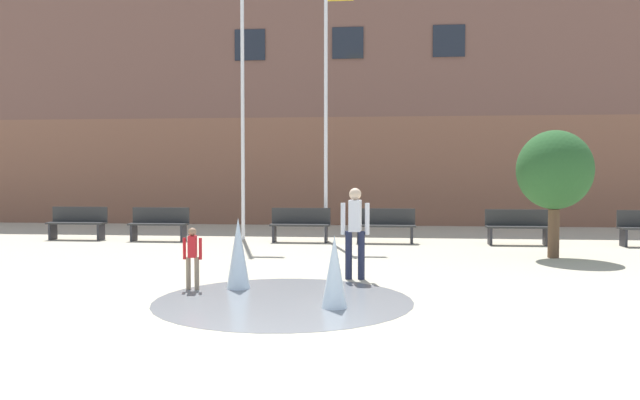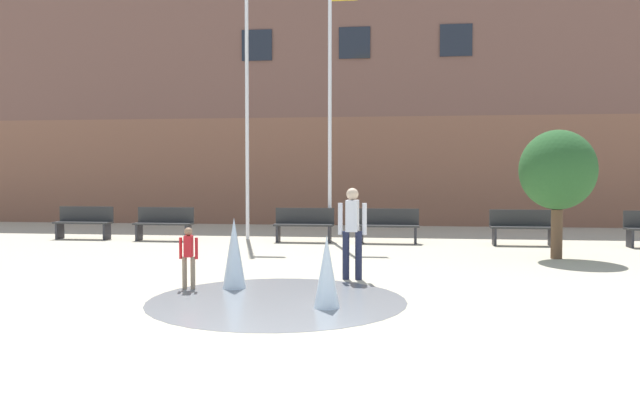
# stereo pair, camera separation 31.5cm
# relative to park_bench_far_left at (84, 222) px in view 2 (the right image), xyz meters

# --- Properties ---
(ground_plane) EXTENTS (100.00, 100.00, 0.00)m
(ground_plane) POSITION_rel_park_bench_far_left_xyz_m (7.25, -11.03, -0.48)
(ground_plane) COLOR #BCB299
(library_building) EXTENTS (36.00, 6.05, 8.55)m
(library_building) POSITION_rel_park_bench_far_left_xyz_m (7.25, 8.51, 3.80)
(library_building) COLOR brown
(library_building) RESTS_ON ground
(splash_fountain) EXTENTS (3.75, 3.75, 1.14)m
(splash_fountain) POSITION_rel_park_bench_far_left_xyz_m (6.91, -7.53, -0.09)
(splash_fountain) COLOR gray
(splash_fountain) RESTS_ON ground
(park_bench_far_left) EXTENTS (1.60, 0.44, 0.91)m
(park_bench_far_left) POSITION_rel_park_bench_far_left_xyz_m (0.00, 0.00, 0.00)
(park_bench_far_left) COLOR #28282D
(park_bench_far_left) RESTS_ON ground
(park_bench_left_of_flagpoles) EXTENTS (1.60, 0.44, 0.91)m
(park_bench_left_of_flagpoles) POSITION_rel_park_bench_far_left_xyz_m (2.39, -0.12, 0.00)
(park_bench_left_of_flagpoles) COLOR #28282D
(park_bench_left_of_flagpoles) RESTS_ON ground
(park_bench_under_left_flagpole) EXTENTS (1.60, 0.44, 0.91)m
(park_bench_under_left_flagpole) POSITION_rel_park_bench_far_left_xyz_m (6.27, -0.03, 0.00)
(park_bench_under_left_flagpole) COLOR #28282D
(park_bench_under_left_flagpole) RESTS_ON ground
(park_bench_center) EXTENTS (1.60, 0.44, 0.91)m
(park_bench_center) POSITION_rel_park_bench_far_left_xyz_m (8.53, -0.06, 0.00)
(park_bench_center) COLOR #28282D
(park_bench_center) RESTS_ON ground
(park_bench_under_right_flagpole) EXTENTS (1.60, 0.44, 0.91)m
(park_bench_under_right_flagpole) POSITION_rel_park_bench_far_left_xyz_m (11.94, -0.13, 0.00)
(park_bench_under_right_flagpole) COLOR #28282D
(park_bench_under_right_flagpole) RESTS_ON ground
(child_in_fountain) EXTENTS (0.31, 0.23, 0.99)m
(child_in_fountain) POSITION_rel_park_bench_far_left_xyz_m (5.45, -7.05, 0.10)
(child_in_fountain) COLOR #89755B
(child_in_fountain) RESTS_ON ground
(teen_by_trashcan) EXTENTS (0.50, 0.35, 1.59)m
(teen_by_trashcan) POSITION_rel_park_bench_far_left_xyz_m (7.97, -5.82, 0.45)
(teen_by_trashcan) COLOR #1E233D
(teen_by_trashcan) RESTS_ON ground
(flagpole_left) EXTENTS (0.80, 0.10, 7.87)m
(flagpole_left) POSITION_rel_park_bench_far_left_xyz_m (4.63, 0.45, 3.70)
(flagpole_left) COLOR silver
(flagpole_left) RESTS_ON ground
(flagpole_right) EXTENTS (0.80, 0.10, 7.37)m
(flagpole_right) POSITION_rel_park_bench_far_left_xyz_m (6.95, 0.45, 3.45)
(flagpole_right) COLOR silver
(flagpole_right) RESTS_ON ground
(street_tree_near_building) EXTENTS (1.62, 1.62, 2.78)m
(street_tree_near_building) POSITION_rel_park_bench_far_left_xyz_m (12.18, -2.63, 1.42)
(street_tree_near_building) COLOR brown
(street_tree_near_building) RESTS_ON ground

